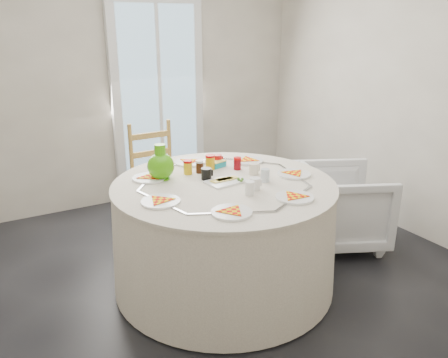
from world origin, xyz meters
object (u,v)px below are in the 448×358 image
table (224,235)px  green_pitcher (161,166)px  wooden_chair (160,180)px  armchair (339,201)px

table → green_pitcher: (-0.34, 0.28, 0.49)m
wooden_chair → armchair: 1.59m
wooden_chair → green_pitcher: green_pitcher is taller
wooden_chair → green_pitcher: bearing=-112.1°
table → wooden_chair: (-0.05, 1.08, 0.09)m
wooden_chair → green_pitcher: size_ratio=4.05×
green_pitcher → armchair: bearing=10.9°
wooden_chair → armchair: (1.20, -1.03, -0.08)m
table → wooden_chair: bearing=92.6°
table → green_pitcher: bearing=140.3°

